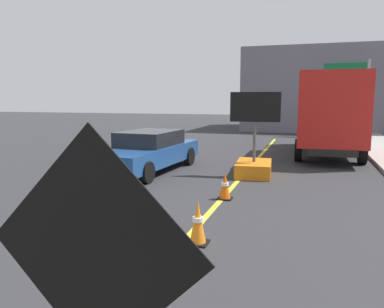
% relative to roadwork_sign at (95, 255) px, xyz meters
% --- Properties ---
extents(lane_center_stripe, '(0.14, 36.00, 0.01)m').
position_rel_roadwork_sign_xyz_m(lane_center_stripe, '(-0.72, 3.74, -1.47)').
color(lane_center_stripe, yellow).
rests_on(lane_center_stripe, ground).
extents(roadwork_sign, '(1.63, 0.09, 2.33)m').
position_rel_roadwork_sign_xyz_m(roadwork_sign, '(0.00, 0.00, 0.00)').
color(roadwork_sign, '#593819').
rests_on(roadwork_sign, ground).
extents(arrow_board_trailer, '(1.60, 1.88, 2.70)m').
position_rel_roadwork_sign_xyz_m(arrow_board_trailer, '(-0.38, 10.11, -0.99)').
color(arrow_board_trailer, orange).
rests_on(arrow_board_trailer, ground).
extents(box_truck, '(2.70, 7.72, 3.49)m').
position_rel_roadwork_sign_xyz_m(box_truck, '(2.08, 15.51, 0.40)').
color(box_truck, black).
rests_on(box_truck, ground).
extents(pickup_car, '(2.29, 5.25, 1.38)m').
position_rel_roadwork_sign_xyz_m(pickup_car, '(-4.01, 9.76, -0.77)').
color(pickup_car, navy).
rests_on(pickup_car, ground).
extents(highway_guide_sign, '(2.78, 0.35, 5.00)m').
position_rel_roadwork_sign_xyz_m(highway_guide_sign, '(3.94, 24.58, 1.95)').
color(highway_guide_sign, gray).
rests_on(highway_guide_sign, ground).
extents(far_building_block, '(15.33, 9.25, 6.32)m').
position_rel_roadwork_sign_xyz_m(far_building_block, '(3.85, 30.98, 1.69)').
color(far_building_block, slate).
rests_on(far_building_block, ground).
extents(traffic_cone_mid_lane, '(0.36, 0.36, 0.77)m').
position_rel_roadwork_sign_xyz_m(traffic_cone_mid_lane, '(-0.46, 3.92, -1.09)').
color(traffic_cone_mid_lane, black).
rests_on(traffic_cone_mid_lane, ground).
extents(traffic_cone_far_lane, '(0.36, 0.36, 0.67)m').
position_rel_roadwork_sign_xyz_m(traffic_cone_far_lane, '(-0.64, 6.92, -1.14)').
color(traffic_cone_far_lane, black).
rests_on(traffic_cone_far_lane, ground).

